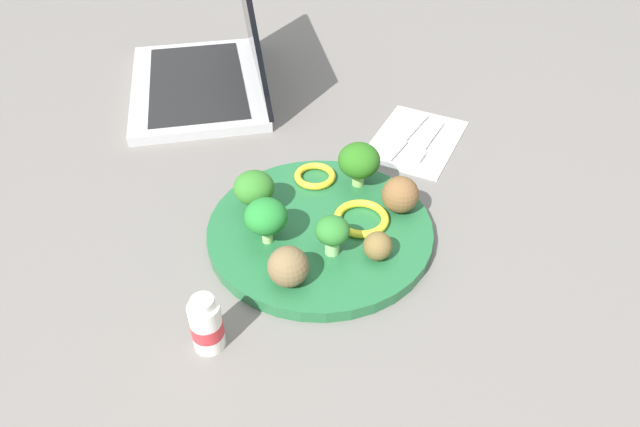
{
  "coord_description": "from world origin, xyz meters",
  "views": [
    {
      "loc": [
        0.47,
        0.28,
        0.5
      ],
      "look_at": [
        0.0,
        0.0,
        0.04
      ],
      "focal_mm": 33.02,
      "sensor_mm": 36.0,
      "label": 1
    }
  ],
  "objects_px": {
    "yogurt_bottle": "(207,325)",
    "laptop": "(212,67)",
    "pepper_ring_front_left": "(361,218)",
    "knife": "(403,136)",
    "broccoli_floret_front_left": "(266,217)",
    "broccoli_floret_mid_left": "(254,188)",
    "fork": "(425,142)",
    "broccoli_floret_far_rim": "(332,232)",
    "meatball_far_rim": "(288,267)",
    "broccoli_floret_back_left": "(360,161)",
    "pepper_ring_mid_left": "(315,176)",
    "meatball_mid_left": "(400,195)",
    "napkin": "(416,140)",
    "plate": "(320,231)",
    "meatball_back_left": "(378,246)"
  },
  "relations": [
    {
      "from": "meatball_mid_left",
      "to": "laptop",
      "type": "relative_size",
      "value": 0.12
    },
    {
      "from": "meatball_back_left",
      "to": "pepper_ring_mid_left",
      "type": "height_order",
      "value": "meatball_back_left"
    },
    {
      "from": "plate",
      "to": "meatball_back_left",
      "type": "height_order",
      "value": "meatball_back_left"
    },
    {
      "from": "broccoli_floret_front_left",
      "to": "yogurt_bottle",
      "type": "bearing_deg",
      "value": 10.92
    },
    {
      "from": "broccoli_floret_mid_left",
      "to": "pepper_ring_mid_left",
      "type": "xyz_separation_m",
      "value": [
        -0.1,
        0.03,
        -0.03
      ]
    },
    {
      "from": "plate",
      "to": "meatball_back_left",
      "type": "distance_m",
      "value": 0.09
    },
    {
      "from": "napkin",
      "to": "broccoli_floret_back_left",
      "type": "bearing_deg",
      "value": -4.79
    },
    {
      "from": "meatball_mid_left",
      "to": "fork",
      "type": "relative_size",
      "value": 0.39
    },
    {
      "from": "broccoli_floret_front_left",
      "to": "fork",
      "type": "relative_size",
      "value": 0.49
    },
    {
      "from": "meatball_mid_left",
      "to": "meatball_far_rim",
      "type": "xyz_separation_m",
      "value": [
        0.18,
        -0.05,
        -0.0
      ]
    },
    {
      "from": "meatball_back_left",
      "to": "meatball_mid_left",
      "type": "bearing_deg",
      "value": -170.53
    },
    {
      "from": "meatball_back_left",
      "to": "meatball_mid_left",
      "type": "height_order",
      "value": "meatball_mid_left"
    },
    {
      "from": "broccoli_floret_far_rim",
      "to": "broccoli_floret_back_left",
      "type": "xyz_separation_m",
      "value": [
        -0.13,
        -0.04,
        0.01
      ]
    },
    {
      "from": "plate",
      "to": "broccoli_floret_far_rim",
      "type": "height_order",
      "value": "broccoli_floret_far_rim"
    },
    {
      "from": "broccoli_floret_mid_left",
      "to": "yogurt_bottle",
      "type": "height_order",
      "value": "broccoli_floret_mid_left"
    },
    {
      "from": "pepper_ring_front_left",
      "to": "knife",
      "type": "relative_size",
      "value": 0.48
    },
    {
      "from": "napkin",
      "to": "fork",
      "type": "relative_size",
      "value": 1.41
    },
    {
      "from": "broccoli_floret_back_left",
      "to": "meatball_far_rim",
      "type": "bearing_deg",
      "value": 4.92
    },
    {
      "from": "plate",
      "to": "knife",
      "type": "bearing_deg",
      "value": -179.29
    },
    {
      "from": "pepper_ring_front_left",
      "to": "yogurt_bottle",
      "type": "distance_m",
      "value": 0.24
    },
    {
      "from": "broccoli_floret_back_left",
      "to": "fork",
      "type": "bearing_deg",
      "value": 168.36
    },
    {
      "from": "broccoli_floret_far_rim",
      "to": "broccoli_floret_mid_left",
      "type": "xyz_separation_m",
      "value": [
        -0.02,
        -0.12,
        0.0
      ]
    },
    {
      "from": "broccoli_floret_mid_left",
      "to": "laptop",
      "type": "relative_size",
      "value": 0.15
    },
    {
      "from": "broccoli_floret_front_left",
      "to": "yogurt_bottle",
      "type": "distance_m",
      "value": 0.15
    },
    {
      "from": "broccoli_floret_far_rim",
      "to": "pepper_ring_front_left",
      "type": "height_order",
      "value": "broccoli_floret_far_rim"
    },
    {
      "from": "broccoli_floret_back_left",
      "to": "laptop",
      "type": "height_order",
      "value": "laptop"
    },
    {
      "from": "plate",
      "to": "meatball_far_rim",
      "type": "relative_size",
      "value": 6.05
    },
    {
      "from": "broccoli_floret_far_rim",
      "to": "napkin",
      "type": "bearing_deg",
      "value": -175.76
    },
    {
      "from": "knife",
      "to": "broccoli_floret_front_left",
      "type": "bearing_deg",
      "value": -6.85
    },
    {
      "from": "yogurt_bottle",
      "to": "laptop",
      "type": "xyz_separation_m",
      "value": [
        -0.43,
        -0.34,
        0.01
      ]
    },
    {
      "from": "meatball_far_rim",
      "to": "yogurt_bottle",
      "type": "bearing_deg",
      "value": -15.98
    },
    {
      "from": "meatball_back_left",
      "to": "pepper_ring_mid_left",
      "type": "bearing_deg",
      "value": -123.0
    },
    {
      "from": "broccoli_floret_back_left",
      "to": "pepper_ring_front_left",
      "type": "height_order",
      "value": "broccoli_floret_back_left"
    },
    {
      "from": "broccoli_floret_mid_left",
      "to": "laptop",
      "type": "height_order",
      "value": "laptop"
    },
    {
      "from": "fork",
      "to": "napkin",
      "type": "bearing_deg",
      "value": -108.45
    },
    {
      "from": "broccoli_floret_front_left",
      "to": "broccoli_floret_mid_left",
      "type": "distance_m",
      "value": 0.06
    },
    {
      "from": "pepper_ring_front_left",
      "to": "fork",
      "type": "height_order",
      "value": "pepper_ring_front_left"
    },
    {
      "from": "meatball_mid_left",
      "to": "laptop",
      "type": "height_order",
      "value": "laptop"
    },
    {
      "from": "pepper_ring_mid_left",
      "to": "laptop",
      "type": "relative_size",
      "value": 0.15
    },
    {
      "from": "meatball_far_rim",
      "to": "broccoli_floret_mid_left",
      "type": "bearing_deg",
      "value": -127.93
    },
    {
      "from": "meatball_back_left",
      "to": "napkin",
      "type": "height_order",
      "value": "meatball_back_left"
    },
    {
      "from": "plate",
      "to": "broccoli_floret_back_left",
      "type": "relative_size",
      "value": 4.56
    },
    {
      "from": "plate",
      "to": "yogurt_bottle",
      "type": "distance_m",
      "value": 0.2
    },
    {
      "from": "broccoli_floret_far_rim",
      "to": "meatball_back_left",
      "type": "height_order",
      "value": "broccoli_floret_far_rim"
    },
    {
      "from": "meatball_far_rim",
      "to": "yogurt_bottle",
      "type": "height_order",
      "value": "yogurt_bottle"
    },
    {
      "from": "broccoli_floret_back_left",
      "to": "meatball_mid_left",
      "type": "bearing_deg",
      "value": 74.44
    },
    {
      "from": "broccoli_floret_back_left",
      "to": "yogurt_bottle",
      "type": "relative_size",
      "value": 0.89
    },
    {
      "from": "knife",
      "to": "broccoli_floret_mid_left",
      "type": "bearing_deg",
      "value": -17.11
    },
    {
      "from": "broccoli_floret_far_rim",
      "to": "pepper_ring_front_left",
      "type": "distance_m",
      "value": 0.07
    },
    {
      "from": "meatball_back_left",
      "to": "pepper_ring_mid_left",
      "type": "relative_size",
      "value": 0.61
    }
  ]
}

